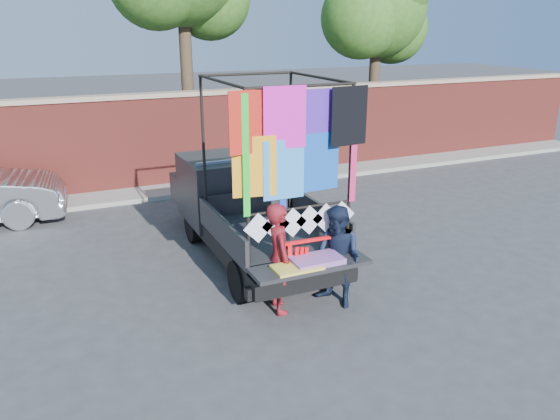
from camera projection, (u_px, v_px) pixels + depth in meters
name	position (u px, v px, depth m)	size (l,w,h in m)	color
ground	(263.00, 288.00, 9.44)	(90.00, 90.00, 0.00)	#38383A
brick_wall	(166.00, 140.00, 15.07)	(30.00, 0.45, 2.61)	maroon
curb	(175.00, 190.00, 14.87)	(30.00, 1.20, 0.12)	gray
tree_right	(380.00, 11.00, 17.84)	(4.20, 3.30, 6.62)	#38281C
pickup_truck	(240.00, 205.00, 11.00)	(2.23, 5.60, 3.52)	black
woman	(279.00, 258.00, 8.47)	(0.65, 0.43, 1.79)	maroon
man	(338.00, 257.00, 8.66)	(0.81, 0.63, 1.66)	#161F37
streamer_bundle	(303.00, 254.00, 8.49)	(1.05, 0.09, 0.72)	#FC0D12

